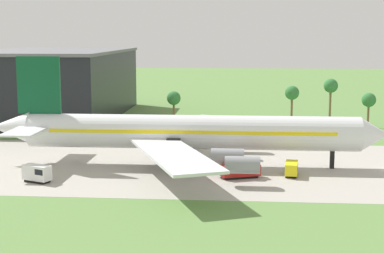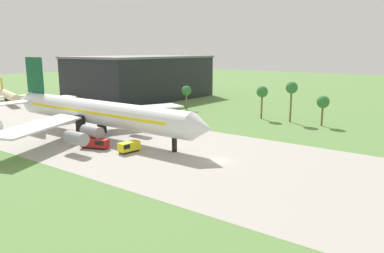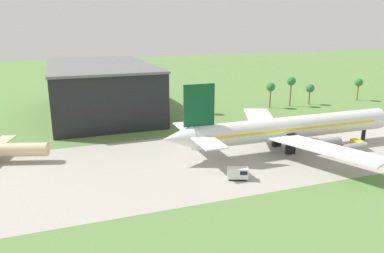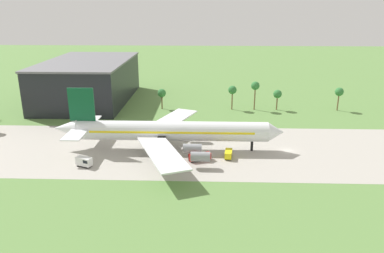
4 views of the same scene
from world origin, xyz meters
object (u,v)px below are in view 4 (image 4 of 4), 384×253
(fuel_truck, at_px, (84,162))
(catering_van, at_px, (228,154))
(baggage_tug, at_px, (201,157))
(terminal_building, at_px, (89,81))
(jet_airliner, at_px, (168,131))

(fuel_truck, distance_m, catering_van, 41.50)
(baggage_tug, relative_size, terminal_building, 0.11)
(fuel_truck, bearing_deg, terminal_building, 105.28)
(fuel_truck, bearing_deg, baggage_tug, 9.43)
(fuel_truck, relative_size, catering_van, 1.01)
(catering_van, bearing_deg, terminal_building, 132.42)
(jet_airliner, distance_m, terminal_building, 74.27)
(terminal_building, bearing_deg, catering_van, -47.58)
(catering_van, bearing_deg, fuel_truck, -169.53)
(baggage_tug, height_order, catering_van, catering_van)
(jet_airliner, height_order, catering_van, jet_airliner)
(jet_airliner, relative_size, terminal_building, 1.17)
(fuel_truck, bearing_deg, catering_van, 10.47)
(baggage_tug, bearing_deg, catering_van, 14.53)
(fuel_truck, xyz_separation_m, catering_van, (40.81, 7.54, -0.26))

